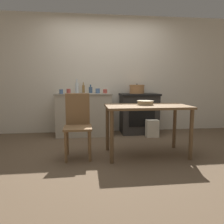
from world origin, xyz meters
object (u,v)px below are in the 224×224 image
(bottle_left, at_px, (77,88))
(stove, at_px, (139,113))
(stock_pot, at_px, (137,89))
(cup_center, at_px, (69,91))
(cup_center_right, at_px, (61,92))
(bottle_mid_left, at_px, (83,89))
(mixing_bowl_large, at_px, (145,102))
(cup_mid_right, at_px, (105,91))
(flour_sack, at_px, (152,128))
(chair, at_px, (78,123))
(cup_center_left, at_px, (98,91))
(bottle_far_left, at_px, (91,90))
(work_table, at_px, (147,112))

(bottle_left, bearing_deg, stove, -0.67)
(stock_pot, relative_size, cup_center, 3.47)
(stove, distance_m, cup_center_right, 1.71)
(stove, bearing_deg, bottle_mid_left, 173.63)
(mixing_bowl_large, bearing_deg, cup_center, 135.10)
(cup_mid_right, bearing_deg, bottle_mid_left, 152.05)
(stove, xyz_separation_m, cup_center_right, (-1.63, -0.21, 0.49))
(flour_sack, xyz_separation_m, cup_mid_right, (-0.93, 0.29, 0.75))
(bottle_mid_left, relative_size, cup_mid_right, 2.60)
(chair, relative_size, cup_center_left, 9.64)
(mixing_bowl_large, xyz_separation_m, bottle_mid_left, (-0.95, 1.52, 0.17))
(bottle_far_left, bearing_deg, cup_mid_right, -25.25)
(cup_center_right, bearing_deg, flour_sack, -5.64)
(work_table, height_order, flour_sack, work_table)
(cup_center_left, distance_m, cup_center, 0.59)
(cup_center_left, distance_m, cup_center_right, 0.73)
(work_table, xyz_separation_m, mixing_bowl_large, (-0.01, 0.07, 0.14))
(bottle_mid_left, height_order, cup_center_right, bottle_mid_left)
(mixing_bowl_large, xyz_separation_m, bottle_left, (-1.08, 1.40, 0.19))
(bottle_left, height_order, cup_center_right, bottle_left)
(bottle_far_left, relative_size, cup_center_right, 2.06)
(flour_sack, bearing_deg, bottle_far_left, 160.87)
(cup_center, bearing_deg, mixing_bowl_large, -44.90)
(work_table, distance_m, bottle_far_left, 1.72)
(flour_sack, distance_m, cup_mid_right, 1.23)
(stock_pot, bearing_deg, cup_center_right, -171.21)
(stock_pot, bearing_deg, cup_center_left, -170.12)
(bottle_mid_left, bearing_deg, flour_sack, -20.79)
(stock_pot, bearing_deg, flour_sack, -61.52)
(cup_center_left, bearing_deg, cup_center_right, -172.52)
(stove, xyz_separation_m, bottle_left, (-1.33, 0.02, 0.56))
(bottle_far_left, relative_size, bottle_left, 0.60)
(bottle_mid_left, height_order, cup_center_left, bottle_mid_left)
(stove, distance_m, cup_center_left, 1.04)
(mixing_bowl_large, relative_size, cup_center_right, 2.97)
(stock_pot, height_order, cup_center_right, stock_pot)
(stock_pot, distance_m, bottle_far_left, 1.00)
(stove, bearing_deg, bottle_far_left, 178.03)
(cup_center_right, bearing_deg, chair, -73.54)
(flour_sack, bearing_deg, bottle_mid_left, 159.21)
(stock_pot, height_order, bottle_far_left, stock_pot)
(stove, relative_size, cup_center, 9.20)
(cup_center_right, bearing_deg, cup_mid_right, 7.04)
(work_table, distance_m, stock_pot, 1.53)
(stove, distance_m, cup_mid_right, 0.90)
(flour_sack, distance_m, bottle_left, 1.77)
(chair, xyz_separation_m, cup_center_left, (0.37, 1.29, 0.43))
(stove, xyz_separation_m, cup_center, (-1.49, -0.15, 0.49))
(bottle_left, xyz_separation_m, bottle_mid_left, (0.13, 0.12, -0.03))
(stock_pot, relative_size, cup_center_left, 3.34)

